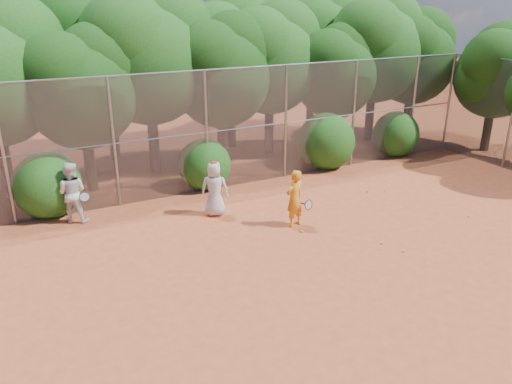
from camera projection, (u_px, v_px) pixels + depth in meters
ground at (338, 258)px, 12.46m from camera, size 80.00×80.00×0.00m
fence_back at (231, 128)px, 16.64m from camera, size 20.05×0.09×4.03m
fence_side at (512, 115)px, 18.52m from camera, size 0.09×6.09×4.03m
tree_2 at (81, 83)px, 15.75m from camera, size 3.99×3.47×5.47m
tree_3 at (148, 51)px, 17.38m from camera, size 4.89×4.26×6.70m
tree_4 at (221, 67)px, 18.18m from camera, size 4.19×3.64×5.73m
tree_5 at (271, 54)px, 19.82m from camera, size 4.51×3.92×6.17m
tree_6 at (336, 68)px, 20.27m from camera, size 3.86×3.36×5.29m
tree_7 at (376, 44)px, 21.56m from camera, size 4.77×4.14×6.53m
tree_8 at (414, 53)px, 22.34m from camera, size 4.25×3.70×5.82m
tree_10 at (105, 41)px, 18.69m from camera, size 5.15×4.48×7.06m
tree_11 at (231, 49)px, 20.67m from camera, size 4.64×4.03×6.35m
tree_12 at (314, 36)px, 22.99m from camera, size 5.02×4.37×6.88m
tree_13 at (498, 68)px, 20.33m from camera, size 3.86×3.36×5.29m
bush_0 at (47, 182)px, 14.73m from camera, size 2.00×2.00×2.00m
bush_1 at (204, 162)px, 16.92m from camera, size 1.80×1.80×1.80m
bush_2 at (326, 139)px, 19.01m from camera, size 2.20×2.20×2.20m
bush_3 at (396, 132)px, 20.57m from camera, size 1.90×1.90×1.90m
player_yellow at (294, 199)px, 13.98m from camera, size 0.85×0.56×1.67m
player_teen at (215, 189)px, 14.71m from camera, size 0.96×0.85×1.69m
player_white at (71, 192)px, 14.26m from camera, size 1.08×1.00×1.79m
ball_0 at (382, 243)px, 13.16m from camera, size 0.07×0.07×0.07m
ball_1 at (367, 192)px, 16.71m from camera, size 0.07×0.07×0.07m
ball_2 at (404, 251)px, 12.74m from camera, size 0.07×0.07×0.07m
ball_3 at (469, 216)px, 14.80m from camera, size 0.07×0.07×0.07m
ball_4 at (302, 231)px, 13.83m from camera, size 0.07×0.07×0.07m
ball_5 at (385, 190)px, 16.87m from camera, size 0.07×0.07×0.07m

